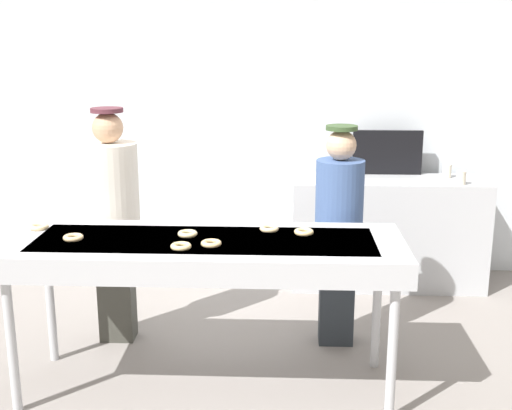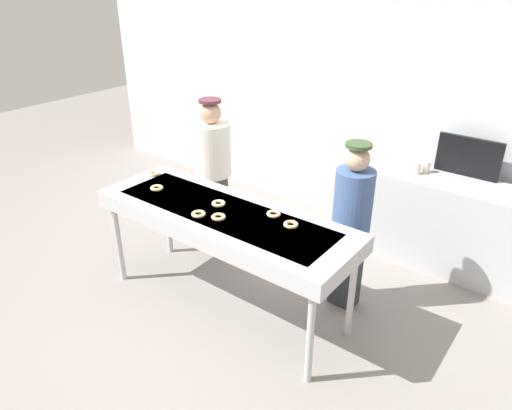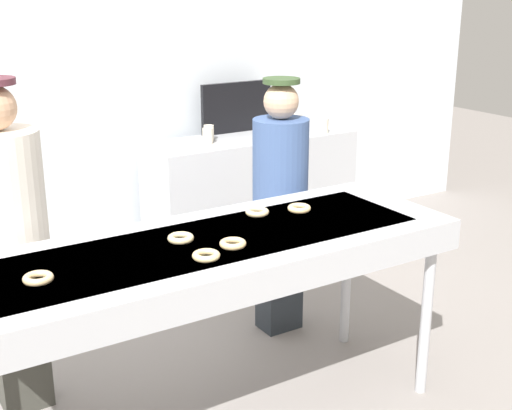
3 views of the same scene
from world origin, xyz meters
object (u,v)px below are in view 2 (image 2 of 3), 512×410
object	(u,v)px
plain_donut_5	(218,217)
plain_donut_1	(219,203)
worker_baker	(213,167)
menu_display	(469,157)
fryer_conveyor	(224,220)
plain_donut_0	(198,214)
worker_assistant	(351,220)
paper_cup_0	(417,168)
plain_donut_4	(291,224)
prep_counter	(449,225)
plain_donut_2	(274,214)
plain_donut_3	(154,173)
paper_cup_2	(426,167)
plain_donut_6	(157,188)

from	to	relation	value
plain_donut_5	plain_donut_1	bearing A→B (deg)	131.44
worker_baker	menu_display	distance (m)	2.52
fryer_conveyor	plain_donut_0	distance (m)	0.23
worker_baker	worker_assistant	xyz separation A→B (m)	(1.57, 0.01, -0.10)
worker_assistant	paper_cup_0	size ratio (longest dim) A/B	13.54
menu_display	plain_donut_4	bearing A→B (deg)	-111.88
fryer_conveyor	prep_counter	xyz separation A→B (m)	(1.37, 1.85, -0.41)
plain_donut_4	worker_baker	size ratio (longest dim) A/B	0.07
plain_donut_2	plain_donut_5	size ratio (longest dim) A/B	1.00
plain_donut_1	plain_donut_3	world-z (taller)	same
plain_donut_0	menu_display	size ratio (longest dim) A/B	0.20
worker_baker	fryer_conveyor	bearing A→B (deg)	137.61
plain_donut_4	menu_display	size ratio (longest dim) A/B	0.20
plain_donut_2	worker_assistant	size ratio (longest dim) A/B	0.08
worker_baker	paper_cup_2	xyz separation A→B (m)	(1.75, 1.24, 0.03)
paper_cup_2	plain_donut_4	bearing A→B (deg)	-103.97
plain_donut_0	plain_donut_4	size ratio (longest dim) A/B	1.00
plain_donut_5	plain_donut_6	size ratio (longest dim) A/B	1.00
plain_donut_3	prep_counter	bearing A→B (deg)	34.69
plain_donut_4	worker_assistant	world-z (taller)	worker_assistant
plain_donut_0	plain_donut_1	world-z (taller)	same
plain_donut_2	plain_donut_4	distance (m)	0.22
worker_assistant	plain_donut_4	bearing A→B (deg)	48.01
paper_cup_0	plain_donut_1	bearing A→B (deg)	-121.69
worker_baker	menu_display	xyz separation A→B (m)	(2.09, 1.40, 0.17)
plain_donut_1	paper_cup_0	size ratio (longest dim) A/B	1.03
fryer_conveyor	plain_donut_6	distance (m)	0.78
plain_donut_6	worker_assistant	bearing A→B (deg)	24.08
prep_counter	paper_cup_2	size ratio (longest dim) A/B	14.35
menu_display	paper_cup_2	bearing A→B (deg)	-154.10
fryer_conveyor	prep_counter	world-z (taller)	fryer_conveyor
worker_assistant	plain_donut_6	bearing A→B (deg)	7.07
worker_assistant	menu_display	bearing A→B (deg)	-127.62
plain_donut_1	plain_donut_5	distance (m)	0.25
paper_cup_2	menu_display	size ratio (longest dim) A/B	0.19
plain_donut_6	fryer_conveyor	bearing A→B (deg)	3.12
paper_cup_2	plain_donut_2	bearing A→B (deg)	-110.88
prep_counter	paper_cup_2	xyz separation A→B (m)	(-0.34, 0.06, 0.53)
menu_display	fryer_conveyor	bearing A→B (deg)	-123.47
fryer_conveyor	plain_donut_4	size ratio (longest dim) A/B	19.93
plain_donut_4	plain_donut_5	distance (m)	0.59
worker_assistant	paper_cup_2	xyz separation A→B (m)	(0.19, 1.23, 0.13)
fryer_conveyor	paper_cup_2	world-z (taller)	paper_cup_2
plain_donut_0	plain_donut_3	distance (m)	1.01
plain_donut_5	fryer_conveyor	bearing A→B (deg)	113.80
plain_donut_1	plain_donut_6	distance (m)	0.67
plain_donut_1	paper_cup_0	world-z (taller)	paper_cup_0
plain_donut_0	plain_donut_3	world-z (taller)	same
paper_cup_0	plain_donut_6	bearing A→B (deg)	-133.21
plain_donut_1	fryer_conveyor	bearing A→B (deg)	-30.10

